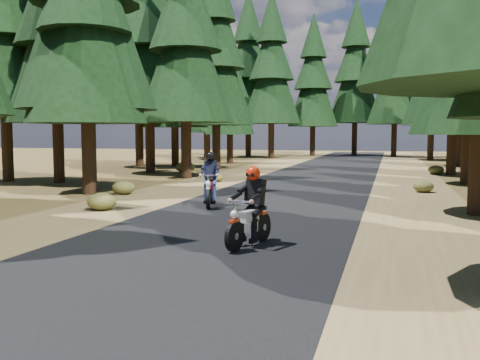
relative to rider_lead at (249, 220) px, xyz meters
name	(u,v)px	position (x,y,z in m)	size (l,w,h in m)	color
ground	(222,233)	(-0.99, 1.32, -0.55)	(120.00, 120.00, 0.00)	#483519
road	(270,205)	(-0.99, 6.32, -0.54)	(6.00, 100.00, 0.01)	black
shoulder_l	(139,200)	(-5.59, 6.32, -0.54)	(3.20, 100.00, 0.01)	brown
shoulder_r	(420,210)	(3.61, 6.32, -0.54)	(3.20, 100.00, 0.01)	brown
pine_forest	(329,39)	(-1.01, 22.36, 7.35)	(34.59, 55.08, 16.32)	black
understory_shrubs	(320,188)	(0.27, 9.26, -0.26)	(16.27, 30.21, 0.67)	#474C1E
rider_lead	(249,220)	(0.00, 0.00, 0.00)	(0.97, 1.89, 1.62)	silver
rider_follow	(210,189)	(-2.70, 5.42, 0.03)	(1.03, 1.99, 1.70)	maroon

